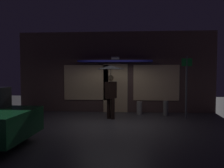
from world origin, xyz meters
TOP-DOWN VIEW (x-y plane):
  - ground_plane at (0.00, 0.00)m, footprint 18.00×18.00m
  - building_facade at (0.01, 2.34)m, footprint 8.92×1.00m
  - person_with_umbrella at (-0.10, 0.67)m, footprint 1.12×1.12m
  - street_sign_post at (2.85, 0.94)m, footprint 0.40×0.07m
  - sidewalk_bollard at (1.06, 1.67)m, footprint 0.23×0.23m
  - sidewalk_bollard_2 at (2.15, 1.46)m, footprint 0.20×0.20m

SIDE VIEW (x-z plane):
  - ground_plane at x=0.00m, z-range 0.00..0.00m
  - sidewalk_bollard at x=1.06m, z-range 0.00..0.56m
  - sidewalk_bollard_2 at x=2.15m, z-range 0.00..0.62m
  - street_sign_post at x=2.85m, z-range 0.16..2.62m
  - person_with_umbrella at x=-0.10m, z-range 0.54..2.62m
  - building_facade at x=0.01m, z-range -0.01..3.64m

